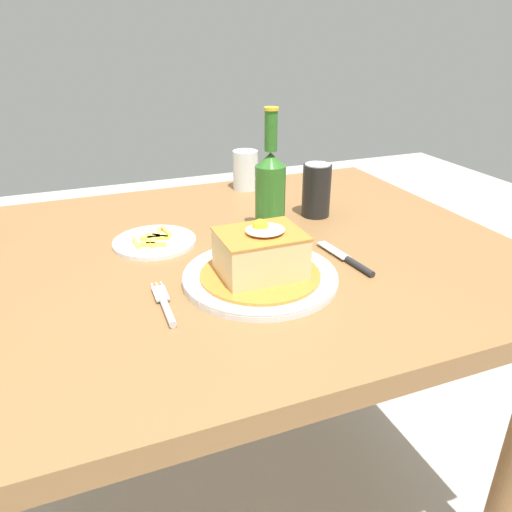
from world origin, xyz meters
TOP-DOWN VIEW (x-y plane):
  - ground_plane at (0.00, 0.00)m, footprint 6.00×6.00m
  - dining_table at (0.00, 0.00)m, footprint 1.19×0.91m
  - main_plate at (0.03, -0.15)m, footprint 0.27×0.27m
  - sandwich_meal at (0.03, -0.15)m, footprint 0.21×0.21m
  - fork at (-0.15, -0.18)m, footprint 0.02×0.14m
  - knife at (0.22, -0.15)m, footprint 0.03×0.17m
  - soda_can at (0.28, 0.11)m, footprint 0.07×0.07m
  - beer_bottle_green at (0.13, 0.05)m, footprint 0.06×0.06m
  - drinking_glass at (0.20, 0.37)m, footprint 0.07×0.07m
  - side_plate_fries at (-0.11, 0.08)m, footprint 0.17×0.17m

SIDE VIEW (x-z plane):
  - ground_plane at x=0.00m, z-range 0.00..0.00m
  - dining_table at x=0.00m, z-range 0.26..0.98m
  - side_plate_fries at x=-0.11m, z-range 0.72..0.74m
  - fork at x=-0.15m, z-range 0.72..0.74m
  - knife at x=0.22m, z-range 0.72..0.74m
  - main_plate at x=0.03m, z-range 0.72..0.74m
  - drinking_glass at x=0.20m, z-range 0.72..0.82m
  - sandwich_meal at x=0.03m, z-range 0.72..0.83m
  - soda_can at x=0.28m, z-range 0.72..0.85m
  - beer_bottle_green at x=0.13m, z-range 0.69..0.96m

